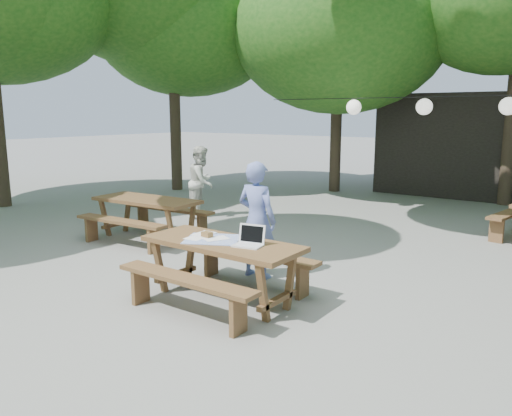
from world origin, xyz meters
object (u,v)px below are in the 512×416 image
object	(u,v)px
second_person	(202,182)
main_picnic_table	(222,270)
woman	(257,220)
picnic_table_nw	(147,218)

from	to	relation	value
second_person	main_picnic_table	bearing A→B (deg)	-154.40
woman	second_person	bearing A→B (deg)	-38.81
picnic_table_nw	woman	bearing A→B (deg)	-15.22
main_picnic_table	second_person	xyz separation A→B (m)	(-3.61, 3.65, 0.39)
main_picnic_table	second_person	distance (m)	5.15
main_picnic_table	second_person	size ratio (longest dim) A/B	1.28
main_picnic_table	woman	size ratio (longest dim) A/B	1.23
picnic_table_nw	second_person	xyz separation A→B (m)	(-0.55, 2.10, 0.39)
picnic_table_nw	woman	distance (m)	2.95
picnic_table_nw	woman	world-z (taller)	woman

